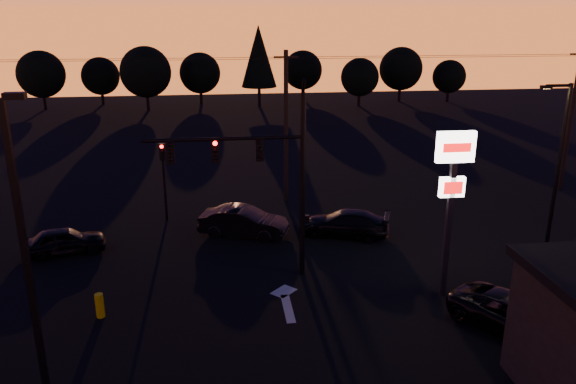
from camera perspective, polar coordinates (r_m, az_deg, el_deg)
name	(u,v)px	position (r m, az deg, el deg)	size (l,w,h in m)	color
ground	(278,323)	(21.58, -1.02, -13.14)	(120.00, 120.00, 0.00)	black
lane_arrow	(286,300)	(23.06, -0.22, -10.92)	(1.20, 3.10, 0.01)	beige
traffic_signal_mast	(265,168)	(23.28, -2.38, 2.49)	(6.79, 0.52, 8.58)	black
secondary_signal	(163,171)	(31.14, -12.54, 2.14)	(0.30, 0.31, 4.35)	black
parking_lot_light	(22,232)	(17.38, -25.42, -3.66)	(1.25, 0.30, 9.14)	black
pylon_sign	(453,179)	(22.65, 16.38, 1.25)	(1.50, 0.28, 6.80)	black
streetlight	(558,160)	(29.41, 25.73, 2.97)	(1.55, 0.35, 8.00)	black
utility_pole_1	(286,127)	(33.25, -0.20, 6.65)	(1.40, 0.26, 9.00)	black
utility_pole_2	(571,120)	(39.63, 26.79, 6.58)	(1.40, 0.26, 9.00)	black
power_wires	(286,58)	(32.70, -0.21, 13.49)	(36.00, 1.22, 0.07)	black
bollard	(100,306)	(22.86, -18.58, -10.88)	(0.32, 0.32, 0.96)	#B8B400
tree_0	(41,74)	(71.61, -23.80, 10.88)	(5.36, 5.36, 6.74)	black
tree_1	(100,76)	(73.15, -18.51, 11.10)	(4.54, 4.54, 5.71)	black
tree_2	(146,72)	(67.20, -14.27, 11.73)	(5.77, 5.78, 7.26)	black
tree_3	(200,73)	(70.78, -8.94, 11.85)	(4.95, 4.95, 6.22)	black
tree_4	(259,56)	(67.74, -3.00, 13.62)	(4.18, 4.18, 9.50)	black
tree_5	(303,70)	(73.55, 1.51, 12.28)	(4.95, 4.95, 6.22)	black
tree_6	(360,77)	(68.91, 7.31, 11.49)	(4.54, 4.54, 5.71)	black
tree_7	(401,69)	(73.39, 11.39, 12.17)	(5.36, 5.36, 6.74)	black
tree_8	(449,77)	(74.65, 16.05, 11.20)	(4.12, 4.12, 5.19)	black
car_left	(64,241)	(28.94, -21.79, -4.64)	(1.53, 3.80, 1.29)	black
car_mid	(244,222)	(29.05, -4.54, -3.04)	(1.58, 4.53, 1.49)	black
car_right	(345,223)	(29.15, 5.77, -3.17)	(1.86, 4.58, 1.33)	black
suv_parked	(515,315)	(22.31, 22.08, -11.52)	(2.20, 4.77, 1.32)	black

